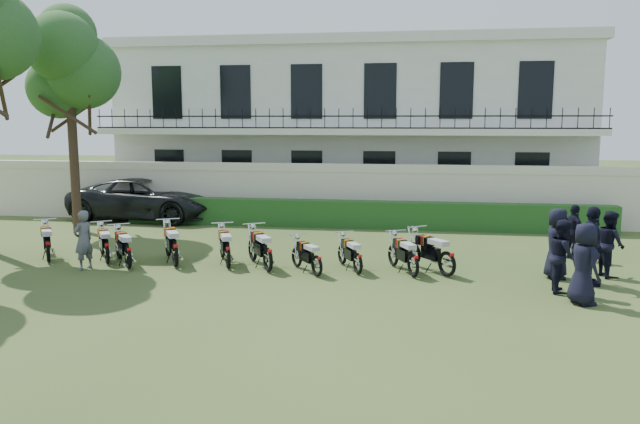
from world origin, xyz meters
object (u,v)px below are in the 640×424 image
object	(u,v)px
motorcycle_4	(228,251)
motorcycle_9	(447,258)
inspector	(83,240)
officer_3	(557,243)
tree_west_near	(69,64)
motorcycle_0	(48,246)
motorcycle_3	(175,249)
motorcycle_7	(358,258)
motorcycle_6	(317,261)
motorcycle_2	(128,252)
motorcycle_8	(413,260)
officer_4	(609,244)
officer_2	(592,246)
motorcycle_1	(107,248)
suv	(146,199)
officer_1	(563,256)
officer_0	(584,264)
officer_5	(574,232)
motorcycle_5	(268,254)

from	to	relation	value
motorcycle_4	motorcycle_9	xyz separation A→B (m)	(5.74, 0.02, 0.02)
inspector	officer_3	xyz separation A→B (m)	(12.23, 0.95, 0.09)
tree_west_near	motorcycle_9	size ratio (longest dim) A/B	4.74
motorcycle_0	inspector	distance (m)	1.45
motorcycle_3	motorcycle_7	bearing A→B (deg)	-29.71
motorcycle_6	motorcycle_9	xyz separation A→B (m)	(3.26, 0.48, 0.08)
motorcycle_2	motorcycle_8	distance (m)	7.50
motorcycle_3	officer_4	size ratio (longest dim) A/B	1.10
officer_2	motorcycle_3	bearing A→B (deg)	85.23
motorcycle_1	inspector	world-z (taller)	inspector
motorcycle_6	inspector	xyz separation A→B (m)	(-6.27, -0.11, 0.37)
motorcycle_1	suv	world-z (taller)	suv
motorcycle_2	inspector	bearing A→B (deg)	148.34
motorcycle_2	motorcycle_1	bearing A→B (deg)	114.16
motorcycle_7	officer_1	distance (m)	4.91
tree_west_near	motorcycle_3	bearing A→B (deg)	-41.26
motorcycle_6	officer_0	bearing A→B (deg)	-49.78
officer_0	officer_5	distance (m)	4.65
motorcycle_2	inspector	size ratio (longest dim) A/B	1.01
motorcycle_5	officer_2	distance (m)	7.98
motorcycle_6	officer_4	bearing A→B (deg)	-27.25
motorcycle_6	motorcycle_4	bearing A→B (deg)	132.70
motorcycle_3	motorcycle_7	xyz separation A→B (m)	(4.92, 0.01, -0.09)
motorcycle_3	motorcycle_9	distance (m)	7.17
officer_3	motorcycle_8	bearing A→B (deg)	100.21
motorcycle_8	officer_1	bearing A→B (deg)	-38.04
officer_0	motorcycle_2	bearing A→B (deg)	62.99
officer_0	officer_3	distance (m)	2.25
inspector	officer_2	xyz separation A→B (m)	(12.90, 0.36, 0.16)
motorcycle_2	motorcycle_9	xyz separation A→B (m)	(8.33, 0.48, 0.03)
officer_3	suv	bearing A→B (deg)	64.46
suv	inspector	size ratio (longest dim) A/B	3.74
motorcycle_9	officer_0	bearing A→B (deg)	-72.26
motorcycle_4	suv	distance (m)	9.55
inspector	tree_west_near	bearing A→B (deg)	-126.79
motorcycle_8	officer_2	world-z (taller)	officer_2
suv	officer_4	distance (m)	16.98
motorcycle_6	motorcycle_8	world-z (taller)	motorcycle_8
motorcycle_5	officer_1	bearing A→B (deg)	-37.15
motorcycle_8	officer_3	xyz separation A→B (m)	(3.54, 0.53, 0.42)
tree_west_near	officer_4	bearing A→B (deg)	-13.60
officer_1	motorcycle_8	bearing A→B (deg)	82.38
motorcycle_8	officer_5	bearing A→B (deg)	7.07
motorcycle_6	officer_0	world-z (taller)	officer_0
motorcycle_0	motorcycle_3	xyz separation A→B (m)	(3.69, 0.02, 0.03)
motorcycle_1	motorcycle_3	bearing A→B (deg)	-36.54
suv	motorcycle_3	bearing A→B (deg)	-147.74
motorcycle_1	motorcycle_3	distance (m)	2.02
motorcycle_8	officer_4	size ratio (longest dim) A/B	1.01
motorcycle_5	motorcycle_7	bearing A→B (deg)	-28.40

